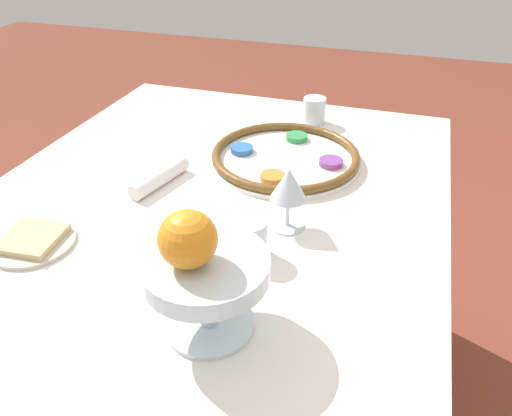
% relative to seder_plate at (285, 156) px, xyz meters
% --- Properties ---
extents(dining_table, '(1.33, 0.97, 0.74)m').
position_rel_seder_plate_xyz_m(dining_table, '(0.26, -0.11, -0.39)').
color(dining_table, white).
rests_on(dining_table, ground_plane).
extents(seder_plate, '(0.35, 0.35, 0.03)m').
position_rel_seder_plate_xyz_m(seder_plate, '(0.00, 0.00, 0.00)').
color(seder_plate, white).
rests_on(seder_plate, dining_table).
extents(wine_glass, '(0.07, 0.07, 0.13)m').
position_rel_seder_plate_xyz_m(wine_glass, '(0.26, 0.07, 0.07)').
color(wine_glass, silver).
rests_on(wine_glass, dining_table).
extents(fruit_stand, '(0.18, 0.18, 0.13)m').
position_rel_seder_plate_xyz_m(fruit_stand, '(0.55, 0.03, 0.08)').
color(fruit_stand, silver).
rests_on(fruit_stand, dining_table).
extents(orange_fruit, '(0.08, 0.08, 0.08)m').
position_rel_seder_plate_xyz_m(orange_fruit, '(0.56, 0.01, 0.15)').
color(orange_fruit, orange).
rests_on(orange_fruit, fruit_stand).
extents(bread_plate, '(0.16, 0.16, 0.02)m').
position_rel_seder_plate_xyz_m(bread_plate, '(0.46, -0.36, -0.01)').
color(bread_plate, beige).
rests_on(bread_plate, dining_table).
extents(napkin_roll, '(0.17, 0.07, 0.04)m').
position_rel_seder_plate_xyz_m(napkin_roll, '(0.19, -0.24, 0.00)').
color(napkin_roll, white).
rests_on(napkin_roll, dining_table).
extents(cup_near, '(0.06, 0.06, 0.07)m').
position_rel_seder_plate_xyz_m(cup_near, '(-0.25, 0.01, 0.02)').
color(cup_near, silver).
rests_on(cup_near, dining_table).
extents(cup_mid, '(0.06, 0.06, 0.07)m').
position_rel_seder_plate_xyz_m(cup_mid, '(0.36, 0.03, 0.02)').
color(cup_mid, silver).
rests_on(cup_mid, dining_table).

